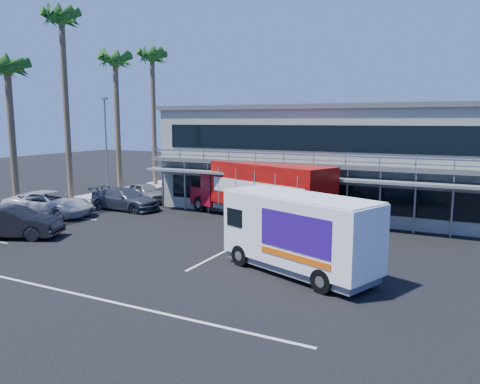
% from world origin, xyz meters
% --- Properties ---
extents(ground, '(120.00, 120.00, 0.00)m').
position_xyz_m(ground, '(0.00, 0.00, 0.00)').
color(ground, black).
rests_on(ground, ground).
extents(building, '(22.40, 12.00, 7.30)m').
position_xyz_m(building, '(3.00, 14.94, 3.66)').
color(building, gray).
rests_on(building, ground).
extents(curb_strip, '(3.00, 32.00, 0.16)m').
position_xyz_m(curb_strip, '(-15.00, 6.00, 0.08)').
color(curb_strip, '#A5A399').
rests_on(curb_strip, ground).
extents(palm_c, '(2.80, 2.80, 10.75)m').
position_xyz_m(palm_c, '(-14.90, 3.00, 9.21)').
color(palm_c, brown).
rests_on(palm_c, ground).
extents(palm_d, '(2.80, 2.80, 14.75)m').
position_xyz_m(palm_d, '(-15.20, 8.00, 12.80)').
color(palm_d, brown).
rests_on(palm_d, ground).
extents(palm_e, '(2.80, 2.80, 12.25)m').
position_xyz_m(palm_e, '(-14.70, 13.00, 10.57)').
color(palm_e, brown).
rests_on(palm_e, ground).
extents(palm_f, '(2.80, 2.80, 13.25)m').
position_xyz_m(palm_f, '(-15.10, 18.50, 11.47)').
color(palm_f, brown).
rests_on(palm_f, ground).
extents(light_pole_far, '(0.50, 0.25, 8.09)m').
position_xyz_m(light_pole_far, '(-14.20, 11.00, 4.50)').
color(light_pole_far, gray).
rests_on(light_pole_far, ground).
extents(red_truck, '(11.08, 6.18, 3.67)m').
position_xyz_m(red_truck, '(0.64, 8.69, 2.02)').
color(red_truck, maroon).
rests_on(red_truck, ground).
extents(white_van, '(7.15, 4.60, 3.31)m').
position_xyz_m(white_van, '(6.33, -0.16, 1.75)').
color(white_van, white).
rests_on(white_van, ground).
extents(parked_car_b, '(5.39, 3.68, 1.68)m').
position_xyz_m(parked_car_b, '(-9.50, -1.42, 0.84)').
color(parked_car_b, black).
rests_on(parked_car_b, ground).
extents(parked_car_c, '(6.36, 3.62, 1.67)m').
position_xyz_m(parked_car_c, '(-12.43, 3.53, 0.84)').
color(parked_car_c, '#B9BABB').
rests_on(parked_car_c, ground).
extents(parked_car_d, '(5.38, 2.32, 1.54)m').
position_xyz_m(parked_car_d, '(-9.50, 7.60, 0.77)').
color(parked_car_d, '#333844').
rests_on(parked_car_d, ground).
extents(parked_car_e, '(4.79, 3.12, 1.52)m').
position_xyz_m(parked_car_e, '(-10.21, 10.80, 0.76)').
color(parked_car_e, slate).
rests_on(parked_car_e, ground).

